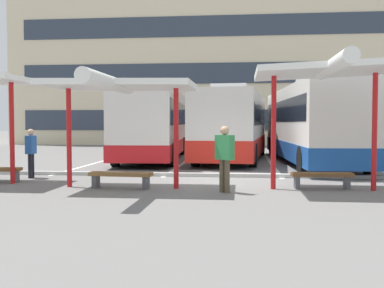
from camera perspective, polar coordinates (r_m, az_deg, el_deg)
The scene contains 16 objects.
ground_plane at distance 14.76m, azimuth 3.51°, elevation -4.51°, with size 160.00×160.00×0.00m, color slate.
terminal_building at distance 45.04m, azimuth 5.33°, elevation 12.05°, with size 37.03×15.40×21.13m.
coach_bus_0 at distance 23.00m, azimuth -4.71°, elevation 2.43°, with size 3.18×10.51×3.73m.
coach_bus_1 at distance 22.95m, azimuth 5.09°, elevation 2.12°, with size 3.56×10.83×3.54m.
coach_bus_2 at distance 21.68m, azimuth 14.24°, elevation 2.31°, with size 3.19×12.53×3.72m.
lane_stripe_0 at distance 23.37m, azimuth -10.24°, elevation -1.89°, with size 0.16×14.00×0.01m, color white.
lane_stripe_1 at distance 22.58m, azimuth -0.60°, elevation -2.00°, with size 0.16×14.00×0.01m, color white.
lane_stripe_2 at distance 22.47m, azimuth 9.43°, elevation -2.06°, with size 0.16×14.00×0.01m, color white.
lane_stripe_3 at distance 23.03m, azimuth 19.27°, elevation -2.06°, with size 0.16×14.00×0.01m, color white.
waiting_shelter_1 at distance 13.03m, azimuth -8.88°, elevation 6.85°, with size 4.07×4.60×3.02m.
bench_2 at distance 13.18m, azimuth -8.68°, elevation -3.91°, with size 1.80×0.57×0.45m.
waiting_shelter_2 at distance 12.98m, azimuth 16.01°, elevation 8.35°, with size 3.68×4.67×3.40m.
bench_3 at distance 13.43m, azimuth 15.54°, elevation -3.87°, with size 1.69×0.52×0.45m.
platform_kerb at distance 15.83m, azimuth 3.69°, elevation -3.80°, with size 44.00×0.24×0.12m, color #ADADA8.
waiting_passenger_0 at distance 12.26m, azimuth 3.99°, elevation -1.19°, with size 0.53×0.49×1.74m.
waiting_passenger_1 at distance 16.29m, azimuth -19.03°, elevation -0.68°, with size 0.25×0.48×1.62m.
Camera 1 is at (0.66, -14.63, 1.84)m, focal length 43.78 mm.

